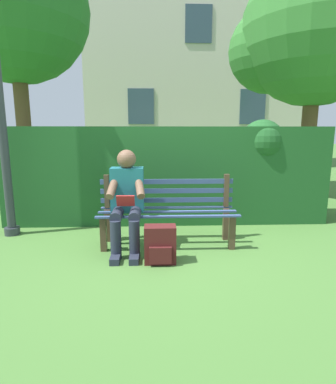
% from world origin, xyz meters
% --- Properties ---
extents(ground, '(60.00, 60.00, 0.00)m').
position_xyz_m(ground, '(0.00, 0.00, 0.00)').
color(ground, '#477533').
extents(park_bench, '(1.65, 0.49, 0.84)m').
position_xyz_m(park_bench, '(0.00, -0.08, 0.43)').
color(park_bench, '#4C3828').
rests_on(park_bench, ground).
extents(person_seated, '(0.44, 0.73, 1.16)m').
position_xyz_m(person_seated, '(0.47, 0.10, 0.61)').
color(person_seated, '#1E6672').
rests_on(person_seated, ground).
extents(hedge_backdrop, '(4.74, 0.78, 1.53)m').
position_xyz_m(hedge_backdrop, '(-0.05, -1.12, 0.75)').
color(hedge_backdrop, '#1E5123').
rests_on(hedge_backdrop, ground).
extents(tree, '(3.08, 2.93, 4.78)m').
position_xyz_m(tree, '(-2.90, -2.92, 3.25)').
color(tree, brown).
rests_on(tree, ground).
extents(building_facade, '(7.84, 3.33, 7.87)m').
position_xyz_m(building_facade, '(-1.34, -9.32, 3.93)').
color(building_facade, beige).
rests_on(building_facade, ground).
extents(backpack, '(0.33, 0.26, 0.40)m').
position_xyz_m(backpack, '(0.10, 0.52, 0.20)').
color(backpack, '#4C1919').
rests_on(backpack, ground).
extents(tree_far, '(2.92, 2.78, 5.03)m').
position_xyz_m(tree_far, '(2.87, -2.92, 3.58)').
color(tree_far, brown).
rests_on(tree_far, ground).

